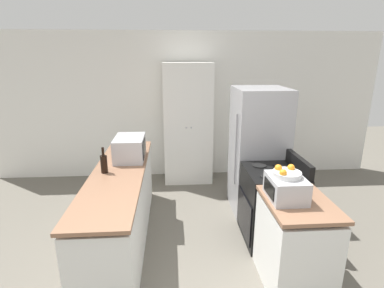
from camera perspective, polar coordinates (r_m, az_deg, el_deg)
The scene contains 10 objects.
wall_back at distance 5.49m, azimuth -1.14°, elevation 7.19°, with size 7.00×0.06×2.60m.
counter_left at distance 3.78m, azimuth -13.40°, elevation -11.63°, with size 0.60×2.50×0.90m.
counter_right at distance 3.21m, azimuth 18.94°, elevation -17.65°, with size 0.60×0.77×0.90m.
pantry_cabinet at distance 5.23m, azimuth -0.79°, elevation 3.84°, with size 0.83×0.54×2.08m.
stove at distance 3.81m, azimuth 14.89°, elevation -11.11°, with size 0.66×0.71×1.06m.
refrigerator at distance 4.35m, azimuth 12.42°, elevation -1.30°, with size 0.72×0.77×1.77m.
microwave at distance 3.94m, azimuth -11.74°, elevation -0.76°, with size 0.38×0.54×0.29m.
wine_bottle at distance 3.56m, azimuth -16.43°, elevation -3.56°, with size 0.08×0.08×0.30m.
toaster_oven at distance 2.95m, azimuth 17.45°, elevation -7.98°, with size 0.32×0.40×0.22m.
fruit_bowl at distance 2.90m, azimuth 17.51°, elevation -5.31°, with size 0.26×0.26×0.10m.
Camera 1 is at (-0.26, -1.94, 2.19)m, focal length 28.00 mm.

